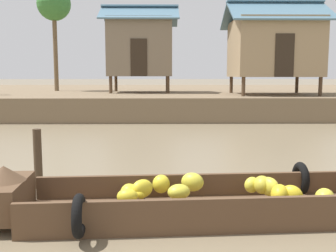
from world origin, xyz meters
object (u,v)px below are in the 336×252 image
stilt_house_mid_left (274,47)px  palm_tree_mid (54,6)px  banana_boat (208,199)px  stilt_house_left (140,47)px  mooring_post (38,159)px

stilt_house_mid_left → palm_tree_mid: (-11.10, 4.27, 2.52)m
banana_boat → stilt_house_left: (-1.72, 15.87, 3.10)m
mooring_post → palm_tree_mid: bearing=103.2°
palm_tree_mid → mooring_post: size_ratio=5.58×
banana_boat → palm_tree_mid: palm_tree_mid is taller
banana_boat → stilt_house_mid_left: bearing=71.4°
palm_tree_mid → stilt_house_left: bearing=-21.5°
stilt_house_left → stilt_house_mid_left: size_ratio=1.00×
banana_boat → stilt_house_left: size_ratio=1.34×
stilt_house_left → palm_tree_mid: 5.71m
stilt_house_mid_left → mooring_post: bearing=-121.1°
banana_boat → palm_tree_mid: 19.72m
palm_tree_mid → mooring_post: palm_tree_mid is taller
banana_boat → stilt_house_mid_left: (4.53, 13.51, 2.93)m
banana_boat → stilt_house_mid_left: stilt_house_mid_left is taller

